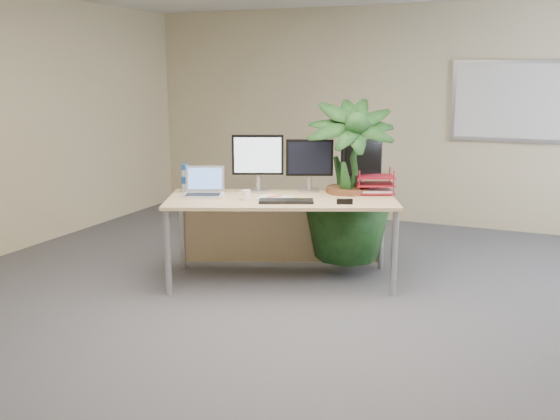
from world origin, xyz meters
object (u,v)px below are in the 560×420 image
at_px(desk, 281,213).
at_px(floor_plant, 348,196).
at_px(laptop, 204,188).
at_px(monitor_right, 310,162).
at_px(monitor_left, 258,159).

distance_m(desk, floor_plant, 0.65).
height_order(desk, laptop, laptop).
bearing_deg(monitor_right, monitor_left, -155.02).
bearing_deg(monitor_left, monitor_right, 24.98).
xyz_separation_m(floor_plant, monitor_right, (-0.35, -0.08, 0.31)).
xyz_separation_m(monitor_left, monitor_right, (0.44, 0.20, -0.02)).
height_order(desk, floor_plant, floor_plant).
relative_size(floor_plant, monitor_right, 3.07).
xyz_separation_m(desk, floor_plant, (0.51, 0.37, 0.14)).
distance_m(monitor_right, laptop, 1.01).
height_order(floor_plant, laptop, floor_plant).
bearing_deg(floor_plant, desk, -144.28).
bearing_deg(laptop, monitor_left, 42.53).
height_order(desk, monitor_right, monitor_right).
bearing_deg(laptop, floor_plant, 28.37).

